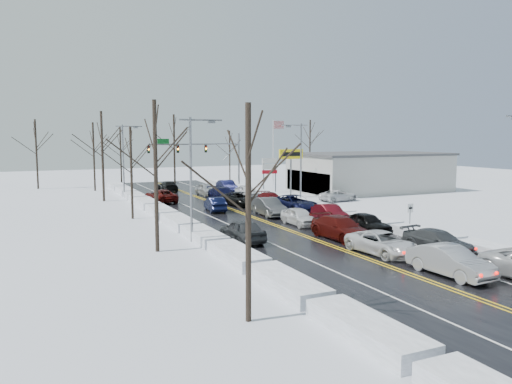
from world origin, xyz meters
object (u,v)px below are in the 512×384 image
tires_plus_sign (291,157)px  dealership_building (369,172)px  oncoming_car_0 (215,211)px  traffic_signal_mast (205,151)px  flagpole (274,147)px

tires_plus_sign → dealership_building: size_ratio=0.29×
tires_plus_sign → oncoming_car_0: tires_plus_sign is taller
traffic_signal_mast → oncoming_car_0: bearing=-106.0°
oncoming_car_0 → dealership_building: bearing=-154.0°
traffic_signal_mast → tires_plus_sign: traffic_signal_mast is taller
flagpole → dealership_building: bearing=-53.7°
flagpole → dealership_building: size_ratio=0.49×
oncoming_car_0 → traffic_signal_mast: bearing=-98.7°
traffic_signal_mast → flagpole: bearing=9.7°
traffic_signal_mast → oncoming_car_0: size_ratio=2.99×
flagpole → oncoming_car_0: 27.55m
tires_plus_sign → oncoming_car_0: bearing=-151.4°
dealership_building → oncoming_car_0: 27.48m
traffic_signal_mast → flagpole: size_ratio=1.33×
dealership_building → traffic_signal_mast: bearing=154.1°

